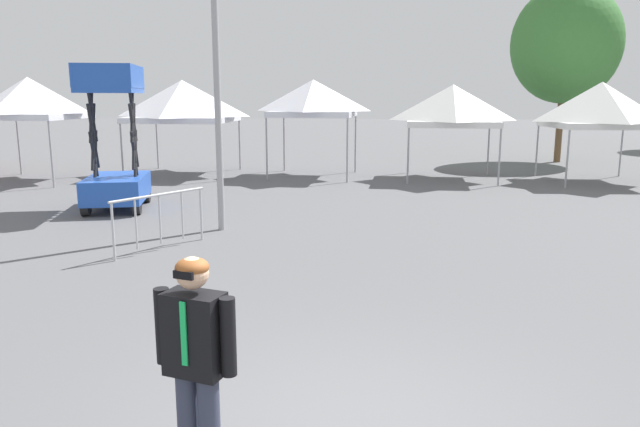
{
  "coord_description": "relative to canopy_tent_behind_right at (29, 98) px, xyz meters",
  "views": [
    {
      "loc": [
        0.12,
        -4.55,
        2.87
      ],
      "look_at": [
        -0.55,
        3.31,
        1.3
      ],
      "focal_mm": 33.47,
      "sensor_mm": 36.0,
      "label": 1
    }
  ],
  "objects": [
    {
      "name": "canopy_tent_left_of_center",
      "position": [
        18.89,
        1.24,
        -0.22
      ],
      "size": [
        3.26,
        3.26,
        3.3
      ],
      "color": "#9E9EA3",
      "rests_on": "ground"
    },
    {
      "name": "crowd_barrier_near_person",
      "position": [
        7.47,
        -8.71,
        -2.02
      ],
      "size": [
        1.19,
        1.79,
        1.08
      ],
      "color": "#B7BABF",
      "rests_on": "ground"
    },
    {
      "name": "scissor_lift",
      "position": [
        4.94,
        -4.77,
        -1.66
      ],
      "size": [
        1.89,
        2.56,
        3.59
      ],
      "color": "black",
      "rests_on": "ground"
    },
    {
      "name": "light_pole_near_lift",
      "position": [
        8.19,
        -6.92,
        1.44
      ],
      "size": [
        0.36,
        0.36,
        7.31
      ],
      "color": "#9E9EA3",
      "rests_on": "ground"
    },
    {
      "name": "canopy_tent_center",
      "position": [
        14.14,
        1.58,
        -0.25
      ],
      "size": [
        3.23,
        3.23,
        3.22
      ],
      "color": "#9E9EA3",
      "rests_on": "ground"
    },
    {
      "name": "person_foreground",
      "position": [
        10.17,
        -15.48,
        -1.74
      ],
      "size": [
        0.63,
        0.35,
        1.78
      ],
      "color": "#33384C",
      "rests_on": "ground"
    },
    {
      "name": "tree_behind_tents_left",
      "position": [
        19.52,
        7.46,
        2.21
      ],
      "size": [
        4.51,
        4.51,
        7.47
      ],
      "color": "brown",
      "rests_on": "ground"
    },
    {
      "name": "canopy_tent_behind_center",
      "position": [
        4.6,
        2.01,
        -0.11
      ],
      "size": [
        3.53,
        3.53,
        3.4
      ],
      "color": "#9E9EA3",
      "rests_on": "ground"
    },
    {
      "name": "canopy_tent_far_left",
      "position": [
        9.35,
        1.91,
        -0.01
      ],
      "size": [
        3.08,
        3.08,
        3.4
      ],
      "color": "#9E9EA3",
      "rests_on": "ground"
    },
    {
      "name": "canopy_tent_behind_right",
      "position": [
        0.0,
        0.0,
        0.0
      ],
      "size": [
        3.15,
        3.15,
        3.47
      ],
      "color": "#9E9EA3",
      "rests_on": "ground"
    }
  ]
}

